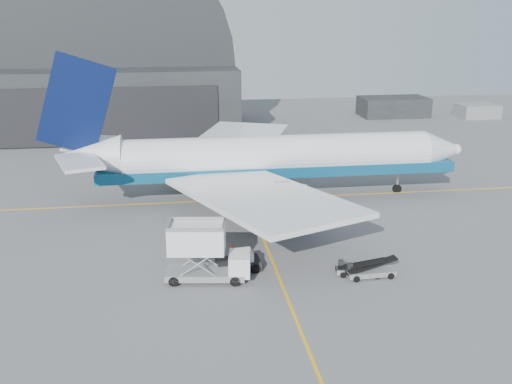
{
  "coord_description": "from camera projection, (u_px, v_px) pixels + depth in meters",
  "views": [
    {
      "loc": [
        -8.04,
        -44.01,
        21.39
      ],
      "look_at": [
        -0.57,
        8.67,
        4.5
      ],
      "focal_mm": 40.0,
      "sensor_mm": 36.0,
      "label": 1
    }
  ],
  "objects": [
    {
      "name": "pushback_tug",
      "position": [
        239.0,
        262.0,
        49.3
      ],
      "size": [
        3.93,
        2.5,
        1.74
      ],
      "rotation": [
        0.0,
        0.0,
        0.09
      ],
      "color": "black",
      "rests_on": "ground"
    },
    {
      "name": "distant_bldg_a",
      "position": [
        392.0,
        116.0,
        122.11
      ],
      "size": [
        14.0,
        8.0,
        4.0
      ],
      "primitive_type": "cube",
      "color": "black",
      "rests_on": "ground"
    },
    {
      "name": "traffic_cone",
      "position": [
        232.0,
        246.0,
        53.91
      ],
      "size": [
        0.33,
        0.33,
        0.48
      ],
      "color": "#FF3908",
      "rests_on": "ground"
    },
    {
      "name": "belt_loader_a",
      "position": [
        359.0,
        270.0,
        48.29
      ],
      "size": [
        4.22,
        2.18,
        1.58
      ],
      "rotation": [
        0.0,
        0.0,
        -0.23
      ],
      "color": "gray",
      "rests_on": "ground"
    },
    {
      "name": "airliner",
      "position": [
        261.0,
        158.0,
        66.89
      ],
      "size": [
        49.99,
        48.47,
        17.54
      ],
      "color": "white",
      "rests_on": "ground"
    },
    {
      "name": "catering_truck",
      "position": [
        204.0,
        253.0,
        46.87
      ],
      "size": [
        7.25,
        3.51,
        4.79
      ],
      "rotation": [
        0.0,
        0.0,
        -0.14
      ],
      "color": "gray",
      "rests_on": "ground"
    },
    {
      "name": "distant_bldg_b",
      "position": [
        476.0,
        117.0,
        120.61
      ],
      "size": [
        8.0,
        6.0,
        2.8
      ],
      "primitive_type": "cube",
      "color": "gray",
      "rests_on": "ground"
    },
    {
      "name": "belt_loader_b",
      "position": [
        370.0,
        271.0,
        47.92
      ],
      "size": [
        4.46,
        1.73,
        1.69
      ],
      "rotation": [
        0.0,
        0.0,
        0.05
      ],
      "color": "gray",
      "rests_on": "ground"
    },
    {
      "name": "taxi_lines",
      "position": [
        256.0,
        221.0,
        61.03
      ],
      "size": [
        80.0,
        42.12,
        0.02
      ],
      "color": "gold",
      "rests_on": "ground"
    },
    {
      "name": "hangar",
      "position": [
        98.0,
        79.0,
        104.54
      ],
      "size": [
        50.0,
        28.3,
        28.0
      ],
      "color": "black",
      "rests_on": "ground"
    },
    {
      "name": "ground",
      "position": [
        277.0,
        272.0,
        49.08
      ],
      "size": [
        200.0,
        200.0,
        0.0
      ],
      "primitive_type": "plane",
      "color": "#565659",
      "rests_on": "ground"
    }
  ]
}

